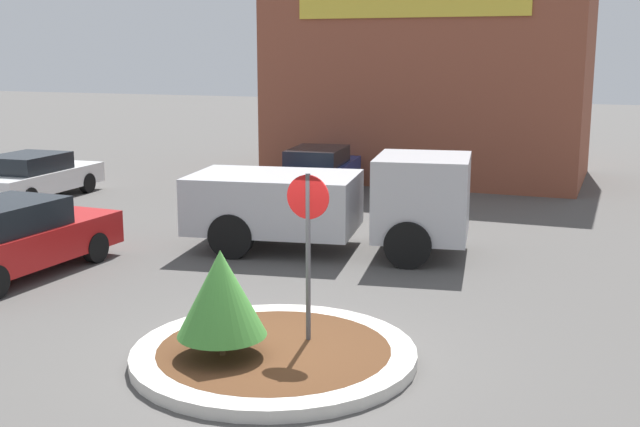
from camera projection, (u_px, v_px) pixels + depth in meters
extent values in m
plane|color=#514F4C|center=(274.00, 360.00, 11.27)|extent=(120.00, 120.00, 0.00)
cylinder|color=beige|center=(274.00, 354.00, 11.26)|extent=(4.01, 4.01, 0.17)
cylinder|color=#4C2D19|center=(274.00, 354.00, 11.25)|extent=(3.29, 3.29, 0.17)
cylinder|color=#4C4C51|center=(308.00, 264.00, 11.38)|extent=(0.07, 0.07, 2.60)
cylinder|color=#B71414|center=(308.00, 197.00, 11.18)|extent=(0.63, 0.03, 0.63)
cylinder|color=brown|center=(222.00, 345.00, 10.96)|extent=(0.08, 0.08, 0.29)
cone|color=#3D7F33|center=(221.00, 293.00, 10.81)|extent=(1.23, 1.23, 1.19)
cube|color=#B2B2B7|center=(422.00, 196.00, 16.78)|extent=(2.23, 2.47, 1.70)
cube|color=#B2B2B7|center=(274.00, 202.00, 17.48)|extent=(3.89, 2.84, 1.21)
cube|color=black|center=(455.00, 183.00, 16.58)|extent=(0.35, 1.95, 0.59)
cylinder|color=black|center=(418.00, 223.00, 17.99)|extent=(0.98, 0.40, 0.96)
cylinder|color=black|center=(408.00, 245.00, 15.96)|extent=(0.98, 0.40, 0.96)
cylinder|color=black|center=(260.00, 216.00, 18.75)|extent=(0.98, 0.40, 0.96)
cylinder|color=black|center=(231.00, 236.00, 16.71)|extent=(0.98, 0.40, 0.96)
cube|color=brown|center=(431.00, 81.00, 27.40)|extent=(10.29, 6.00, 6.52)
cube|color=gold|center=(410.00, 2.00, 24.14)|extent=(7.20, 0.08, 0.90)
cube|color=navy|center=(319.00, 175.00, 23.98)|extent=(2.25, 4.78, 0.70)
cube|color=black|center=(317.00, 156.00, 23.64)|extent=(1.76, 2.38, 0.49)
cylinder|color=black|center=(307.00, 177.00, 25.59)|extent=(0.26, 0.66, 0.64)
cylinder|color=black|center=(355.00, 179.00, 25.21)|extent=(0.26, 0.66, 0.64)
cylinder|color=black|center=(280.00, 192.00, 22.87)|extent=(0.26, 0.66, 0.64)
cylinder|color=black|center=(334.00, 194.00, 22.49)|extent=(0.26, 0.66, 0.64)
cube|color=silver|center=(34.00, 180.00, 23.47)|extent=(2.11, 4.52, 0.59)
cube|color=black|center=(28.00, 163.00, 23.16)|extent=(1.77, 2.21, 0.49)
cylinder|color=black|center=(39.00, 180.00, 25.07)|extent=(0.24, 0.61, 0.60)
cylinder|color=black|center=(87.00, 183.00, 24.53)|extent=(0.24, 0.61, 0.60)
cylinder|color=black|center=(29.00, 198.00, 21.97)|extent=(0.24, 0.61, 0.60)
cube|color=#B21919|center=(14.00, 245.00, 15.45)|extent=(1.99, 4.52, 0.67)
cube|color=black|center=(2.00, 216.00, 15.13)|extent=(1.68, 2.20, 0.54)
cylinder|color=black|center=(33.00, 240.00, 17.08)|extent=(0.22, 0.63, 0.62)
cylinder|color=black|center=(96.00, 247.00, 16.43)|extent=(0.22, 0.63, 0.62)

